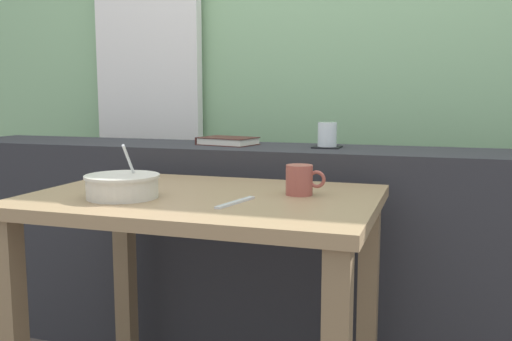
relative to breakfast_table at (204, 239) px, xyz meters
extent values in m
cube|color=#8EBC89|center=(0.08, 1.22, 0.79)|extent=(4.80, 0.08, 2.80)
cube|color=white|center=(-0.78, 1.12, 0.64)|extent=(0.56, 0.06, 2.50)
cube|color=#2D2D33|center=(0.08, 0.60, -0.20)|extent=(2.80, 0.38, 0.82)
cube|color=#826849|center=(-0.44, 0.29, -0.26)|extent=(0.06, 0.06, 0.70)
cube|color=#826849|center=(0.44, 0.29, -0.26)|extent=(0.06, 0.06, 0.70)
cube|color=#997A56|center=(0.00, 0.00, 0.11)|extent=(0.97, 0.67, 0.03)
cube|color=black|center=(0.23, 0.61, 0.22)|extent=(0.10, 0.10, 0.00)
cylinder|color=white|center=(0.23, 0.61, 0.26)|extent=(0.07, 0.07, 0.09)
cylinder|color=gold|center=(0.23, 0.61, 0.25)|extent=(0.06, 0.06, 0.06)
cube|color=#47231E|center=(-0.16, 0.62, 0.22)|extent=(0.24, 0.19, 0.00)
cube|color=silver|center=(-0.16, 0.62, 0.23)|extent=(0.23, 0.18, 0.02)
cube|color=#47231E|center=(-0.16, 0.62, 0.24)|extent=(0.24, 0.19, 0.00)
cube|color=#47231E|center=(-0.26, 0.64, 0.23)|extent=(0.04, 0.15, 0.03)
cylinder|color=beige|center=(-0.19, -0.12, 0.16)|extent=(0.19, 0.19, 0.06)
cylinder|color=beige|center=(-0.19, -0.12, 0.19)|extent=(0.20, 0.20, 0.01)
cylinder|color=#9E5B33|center=(-0.19, -0.12, 0.16)|extent=(0.17, 0.17, 0.04)
cylinder|color=silver|center=(-0.18, -0.09, 0.21)|extent=(0.03, 0.11, 0.14)
ellipsoid|color=silver|center=(-0.18, -0.07, 0.17)|extent=(0.03, 0.05, 0.01)
cube|color=silver|center=(0.13, -0.10, 0.13)|extent=(0.05, 0.17, 0.01)
cylinder|color=#9E4C42|center=(0.26, 0.08, 0.17)|extent=(0.08, 0.08, 0.08)
torus|color=#9E4C42|center=(0.31, 0.08, 0.18)|extent=(0.05, 0.01, 0.05)
camera|label=1|loc=(0.63, -1.45, 0.41)|focal=39.65mm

